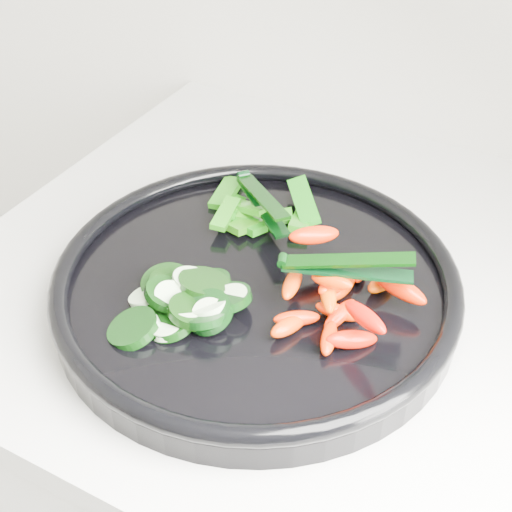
% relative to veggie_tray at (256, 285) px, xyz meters
% --- Properties ---
extents(veggie_tray, '(0.38, 0.38, 0.04)m').
position_rel_veggie_tray_xyz_m(veggie_tray, '(0.00, 0.00, 0.00)').
color(veggie_tray, black).
rests_on(veggie_tray, counter).
extents(cucumber_pile, '(0.12, 0.14, 0.04)m').
position_rel_veggie_tray_xyz_m(cucumber_pile, '(-0.04, -0.06, 0.01)').
color(cucumber_pile, black).
rests_on(cucumber_pile, veggie_tray).
extents(carrot_pile, '(0.14, 0.14, 0.05)m').
position_rel_veggie_tray_xyz_m(carrot_pile, '(0.08, 0.00, 0.02)').
color(carrot_pile, '#E44200').
rests_on(carrot_pile, veggie_tray).
extents(pepper_pile, '(0.13, 0.12, 0.04)m').
position_rel_veggie_tray_xyz_m(pepper_pile, '(-0.05, 0.09, 0.01)').
color(pepper_pile, '#1B6309').
rests_on(pepper_pile, veggie_tray).
extents(tong_carrot, '(0.11, 0.05, 0.02)m').
position_rel_veggie_tray_xyz_m(tong_carrot, '(0.08, 0.00, 0.05)').
color(tong_carrot, black).
rests_on(tong_carrot, carrot_pile).
extents(tong_pepper, '(0.10, 0.09, 0.02)m').
position_rel_veggie_tray_xyz_m(tong_pepper, '(-0.04, 0.09, 0.03)').
color(tong_pepper, black).
rests_on(tong_pepper, pepper_pile).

